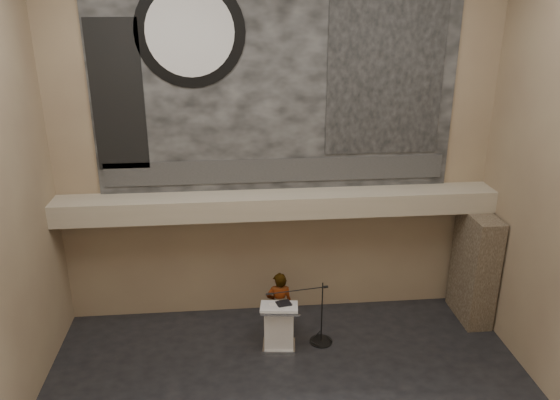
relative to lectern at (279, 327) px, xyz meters
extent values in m
cube|color=#78614C|center=(0.11, 1.71, 3.70)|extent=(10.00, 0.02, 8.50)
cube|color=#78614C|center=(0.11, -6.29, 3.70)|extent=(10.00, 0.02, 8.50)
cube|color=gray|center=(0.11, 1.31, 2.40)|extent=(10.00, 0.80, 0.50)
cylinder|color=#B2893D|center=(-1.49, 1.26, 2.12)|extent=(0.04, 0.04, 0.06)
cylinder|color=#B2893D|center=(2.01, 1.26, 2.12)|extent=(0.04, 0.04, 0.06)
cube|color=black|center=(0.11, 1.68, 5.15)|extent=(8.00, 0.05, 5.00)
cube|color=#2A2A2A|center=(0.11, 1.64, 3.10)|extent=(7.76, 0.02, 0.55)
cylinder|color=black|center=(-1.69, 1.64, 6.15)|extent=(2.30, 0.02, 2.30)
cylinder|color=silver|center=(-1.69, 1.62, 6.15)|extent=(1.84, 0.02, 1.84)
cube|color=black|center=(2.51, 1.64, 5.25)|extent=(2.60, 0.02, 3.60)
cube|color=black|center=(-3.29, 1.64, 4.85)|extent=(1.10, 0.02, 3.20)
cube|color=#3F3327|center=(4.76, 0.86, 0.80)|extent=(0.60, 1.40, 2.70)
cube|color=silver|center=(0.00, 0.00, -0.51)|extent=(0.78, 0.63, 0.08)
cube|color=silver|center=(0.00, 0.00, 0.01)|extent=(0.68, 0.51, 0.96)
cube|color=silver|center=(0.00, -0.02, 0.52)|extent=(0.87, 0.66, 0.14)
cube|color=black|center=(0.11, 0.03, 0.56)|extent=(0.36, 0.31, 0.04)
cube|color=silver|center=(-0.06, -0.02, 0.55)|extent=(0.34, 0.38, 0.00)
imported|color=white|center=(0.05, 0.45, 0.27)|extent=(0.61, 0.40, 1.64)
cylinder|color=black|center=(0.97, 0.13, -0.54)|extent=(0.52, 0.52, 0.02)
cylinder|color=black|center=(0.97, 0.13, 0.21)|extent=(0.03, 0.03, 1.53)
cylinder|color=black|center=(0.38, 0.05, 0.86)|extent=(1.33, 0.22, 0.02)
camera|label=1|loc=(-0.94, -10.23, 6.88)|focal=35.00mm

